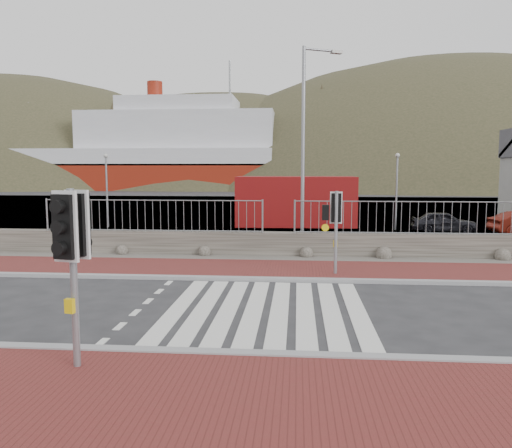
# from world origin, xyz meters

# --- Properties ---
(ground) EXTENTS (220.00, 220.00, 0.00)m
(ground) POSITION_xyz_m (0.00, 0.00, 0.00)
(ground) COLOR #28282B
(ground) RESTS_ON ground
(sidewalk_near) EXTENTS (40.00, 4.00, 0.08)m
(sidewalk_near) POSITION_xyz_m (0.00, -5.00, 0.04)
(sidewalk_near) COLOR maroon
(sidewalk_near) RESTS_ON ground
(sidewalk_far) EXTENTS (40.00, 3.00, 0.08)m
(sidewalk_far) POSITION_xyz_m (0.00, 4.50, 0.04)
(sidewalk_far) COLOR maroon
(sidewalk_far) RESTS_ON ground
(kerb_near) EXTENTS (40.00, 0.25, 0.12)m
(kerb_near) POSITION_xyz_m (0.00, -3.00, 0.05)
(kerb_near) COLOR gray
(kerb_near) RESTS_ON ground
(kerb_far) EXTENTS (40.00, 0.25, 0.12)m
(kerb_far) POSITION_xyz_m (0.00, 3.00, 0.05)
(kerb_far) COLOR gray
(kerb_far) RESTS_ON ground
(zebra_crossing) EXTENTS (4.62, 5.60, 0.01)m
(zebra_crossing) POSITION_xyz_m (-0.00, 0.00, 0.01)
(zebra_crossing) COLOR silver
(zebra_crossing) RESTS_ON ground
(gravel_strip) EXTENTS (40.00, 1.50, 0.06)m
(gravel_strip) POSITION_xyz_m (0.00, 6.50, 0.03)
(gravel_strip) COLOR #59544C
(gravel_strip) RESTS_ON ground
(stone_wall) EXTENTS (40.00, 0.60, 0.90)m
(stone_wall) POSITION_xyz_m (0.00, 7.30, 0.45)
(stone_wall) COLOR #47433A
(stone_wall) RESTS_ON ground
(railing) EXTENTS (18.07, 0.07, 1.22)m
(railing) POSITION_xyz_m (0.00, 7.15, 1.82)
(railing) COLOR gray
(railing) RESTS_ON stone_wall
(quay) EXTENTS (120.00, 40.00, 0.50)m
(quay) POSITION_xyz_m (0.00, 27.90, 0.00)
(quay) COLOR #4C4C4F
(quay) RESTS_ON ground
(water) EXTENTS (220.00, 50.00, 0.05)m
(water) POSITION_xyz_m (0.00, 62.90, 0.00)
(water) COLOR #3F4C54
(water) RESTS_ON ground
(ferry) EXTENTS (50.00, 16.00, 20.00)m
(ferry) POSITION_xyz_m (-24.65, 67.90, 5.36)
(ferry) COLOR maroon
(ferry) RESTS_ON ground
(hills_backdrop) EXTENTS (254.00, 90.00, 100.00)m
(hills_backdrop) POSITION_xyz_m (6.74, 87.90, -23.05)
(hills_backdrop) COLOR #31331E
(hills_backdrop) RESTS_ON ground
(traffic_signal_near) EXTENTS (0.47, 0.34, 2.99)m
(traffic_signal_near) POSITION_xyz_m (-2.88, -3.79, 2.15)
(traffic_signal_near) COLOR gray
(traffic_signal_near) RESTS_ON ground
(traffic_signal_far) EXTENTS (0.62, 0.23, 2.62)m
(traffic_signal_far) POSITION_xyz_m (1.85, 3.91, 1.90)
(traffic_signal_far) COLOR gray
(traffic_signal_far) RESTS_ON ground
(streetlight) EXTENTS (1.57, 0.84, 7.90)m
(streetlight) POSITION_xyz_m (1.02, 8.16, 4.45)
(streetlight) COLOR gray
(streetlight) RESTS_ON ground
(shipping_container) EXTENTS (6.88, 3.00, 2.84)m
(shipping_container) POSITION_xyz_m (0.59, 17.66, 1.42)
(shipping_container) COLOR maroon
(shipping_container) RESTS_ON ground
(car_a) EXTENTS (3.33, 1.58, 1.10)m
(car_a) POSITION_xyz_m (8.29, 15.03, 0.55)
(car_a) COLOR black
(car_a) RESTS_ON ground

